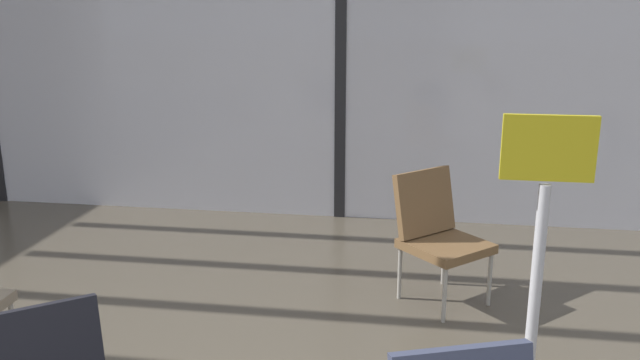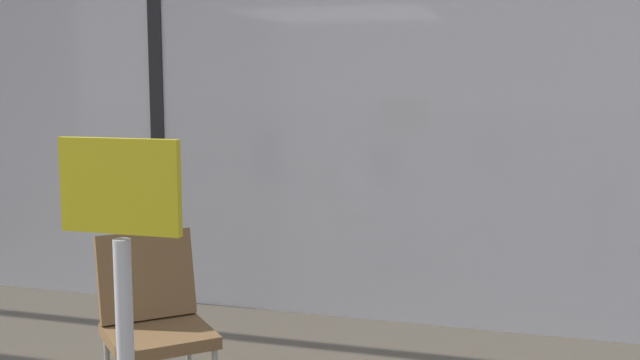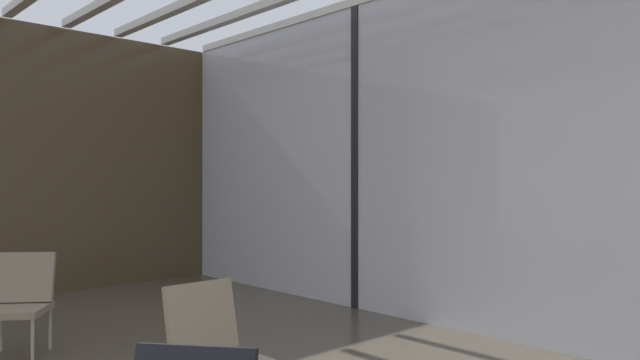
% 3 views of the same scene
% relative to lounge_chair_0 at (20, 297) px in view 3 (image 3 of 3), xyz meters
% --- Properties ---
extents(window_mullion_0, '(0.10, 0.12, 3.60)m').
position_rel_lounge_chair_0_xyz_m(window_mullion_0, '(0.70, 3.52, 1.30)').
color(window_mullion_0, black).
rests_on(window_mullion_0, ground).
extents(lounge_chair_0, '(0.71, 0.70, 0.87)m').
position_rel_lounge_chair_0_xyz_m(lounge_chair_0, '(0.00, 0.00, 0.00)').
color(lounge_chair_0, '#7F705B').
rests_on(lounge_chair_0, ground).
extents(lounge_chair_3, '(0.54, 0.49, 0.87)m').
position_rel_lounge_chair_0_xyz_m(lounge_chair_3, '(2.44, 0.40, 0.00)').
color(lounge_chair_3, '#7F705B').
rests_on(lounge_chair_3, ground).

